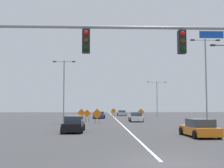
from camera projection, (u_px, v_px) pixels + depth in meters
ground at (161, 162)px, 12.53m from camera, size 181.20×181.20×0.00m
road_centre_stripe at (113, 117)px, 62.70m from camera, size 0.16×100.67×0.01m
traffic_signal_assembly at (89, 51)px, 12.76m from camera, size 12.95×0.44×6.62m
street_lamp_far_right at (206, 76)px, 32.41m from camera, size 3.34×0.24×9.97m
street_lamp_mid_right at (157, 95)px, 63.15m from camera, size 4.19×0.24×7.69m
street_lamp_near_left at (64, 86)px, 39.66m from camera, size 3.10×0.24×8.62m
construction_sign_left_lane at (141, 112)px, 52.75m from camera, size 1.22×0.29×1.87m
construction_sign_right_lane at (81, 113)px, 47.31m from camera, size 1.27×0.34×1.89m
construction_sign_median_near at (113, 112)px, 57.40m from camera, size 1.10×0.29×1.90m
construction_sign_right_shoulder at (87, 114)px, 42.07m from camera, size 1.15×0.08×1.85m
construction_sign_median_far at (97, 114)px, 38.63m from camera, size 1.35×0.35×2.02m
car_orange_passing at (199, 128)px, 22.71m from camera, size 2.26×4.50×1.39m
car_blue_far at (99, 115)px, 54.49m from camera, size 2.31×4.32×1.27m
car_white_distant at (136, 117)px, 43.73m from camera, size 2.04×4.44×1.42m
car_black_near at (74, 124)px, 26.78m from camera, size 1.93×4.53×1.47m
car_silver_mid at (122, 113)px, 68.85m from camera, size 2.23×4.01×1.26m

